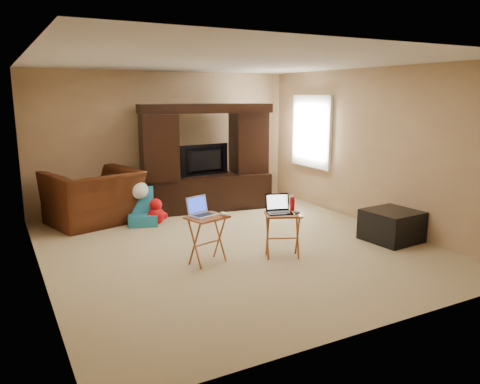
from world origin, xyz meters
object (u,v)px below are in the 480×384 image
entertainment_center (206,158)px  recliner (93,197)px  tray_table_right (283,235)px  mouse_left (223,214)px  tray_table_left (207,240)px  child_rocker (143,206)px  laptop_right (280,204)px  mouse_right (297,212)px  ottoman (392,226)px  television (207,160)px  laptop_left (204,207)px  plush_toy (156,211)px  push_toy (252,196)px  water_bottle (292,204)px

entertainment_center → recliner: entertainment_center is taller
tray_table_right → mouse_left: bearing=-169.7°
tray_table_left → child_rocker: bearing=79.0°
tray_table_right → entertainment_center: bearing=110.2°
laptop_right → mouse_left: bearing=-175.1°
tray_table_right → mouse_right: 0.36m
recliner → tray_table_right: size_ratio=2.30×
child_rocker → mouse_left: size_ratio=4.98×
recliner → mouse_right: (1.96, -2.93, 0.17)m
entertainment_center → ottoman: bearing=-53.3°
television → laptop_right: size_ratio=3.18×
television → laptop_left: size_ratio=3.08×
plush_toy → push_toy: 2.05m
tray_table_right → laptop_left: (-0.98, 0.29, 0.43)m
entertainment_center → water_bottle: entertainment_center is taller
television → child_rocker: (-1.33, -0.39, -0.62)m
tray_table_left → water_bottle: size_ratio=3.35×
tray_table_right → mouse_right: mouse_right is taller
entertainment_center → push_toy: size_ratio=4.71×
push_toy → child_rocker: bearing=-166.0°
television → laptop_left: 2.75m
laptop_left → laptop_right: 0.98m
plush_toy → tray_table_right: 2.50m
recliner → mouse_left: (1.07, -2.63, 0.19)m
entertainment_center → ottoman: (1.59, -2.97, -0.74)m
tray_table_left → mouse_left: 0.39m
tray_table_left → tray_table_right: (0.95, -0.26, -0.01)m
ottoman → water_bottle: water_bottle is taller
entertainment_center → mouse_left: (-0.95, -2.63, -0.33)m
laptop_right → mouse_left: 0.74m
tray_table_left → tray_table_right: tray_table_left is taller
plush_toy → laptop_right: (0.90, -2.29, 0.49)m
ottoman → water_bottle: (-1.58, 0.24, 0.45)m
ottoman → laptop_left: laptop_left is taller
recliner → mouse_left: size_ratio=10.99×
plush_toy → mouse_right: (1.07, -2.43, 0.40)m
mouse_left → mouse_right: (0.89, -0.31, -0.02)m
mouse_left → laptop_right: bearing=-13.0°
television → tray_table_right: size_ratio=1.66×
tray_table_left → water_bottle: water_bottle is taller
plush_toy → tray_table_left: 2.06m
plush_toy → tray_table_left: bearing=-90.2°
television → water_bottle: size_ratio=5.41×
entertainment_center → plush_toy: (-1.13, -0.50, -0.75)m
television → water_bottle: bearing=83.9°
ottoman → mouse_right: size_ratio=5.83×
recliner → ottoman: bearing=124.9°
mouse_right → child_rocker: bearing=117.0°
entertainment_center → mouse_right: size_ratio=19.72×
laptop_right → plush_toy: bearing=129.4°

